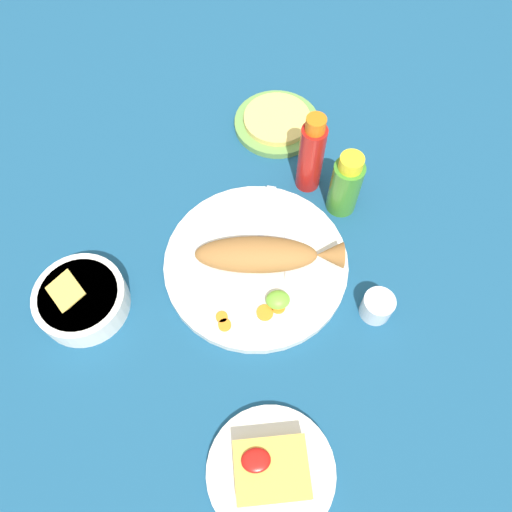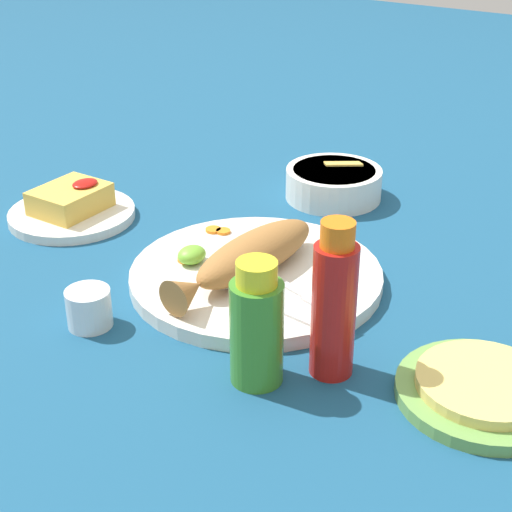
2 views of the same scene
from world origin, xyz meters
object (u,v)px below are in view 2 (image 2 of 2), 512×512
(salt_cup, at_px, (89,310))
(guacamole_bowl, at_px, (334,182))
(fork_far, at_px, (268,302))
(fried_fish, at_px, (249,257))
(fork_near, at_px, (301,293))
(hot_sauce_bottle_green, at_px, (257,327))
(tortilla_plate, at_px, (483,393))
(hot_sauce_bottle_red, at_px, (334,304))
(side_plate_fries, at_px, (72,214))
(main_plate, at_px, (256,276))

(salt_cup, bearing_deg, guacamole_bowl, -6.75)
(fork_far, bearing_deg, fried_fish, 147.62)
(fork_near, height_order, hot_sauce_bottle_green, hot_sauce_bottle_green)
(hot_sauce_bottle_green, height_order, guacamole_bowl, hot_sauce_bottle_green)
(hot_sauce_bottle_green, xyz_separation_m, tortilla_plate, (0.10, -0.21, -0.06))
(hot_sauce_bottle_red, relative_size, side_plate_fries, 0.93)
(hot_sauce_bottle_green, distance_m, guacamole_bowl, 0.50)
(fried_fish, height_order, hot_sauce_bottle_green, hot_sauce_bottle_green)
(salt_cup, xyz_separation_m, tortilla_plate, (0.12, -0.43, -0.01))
(fork_far, xyz_separation_m, hot_sauce_bottle_green, (-0.11, -0.06, 0.04))
(main_plate, xyz_separation_m, tortilla_plate, (-0.07, -0.32, -0.00))
(fried_fish, bearing_deg, hot_sauce_bottle_green, -137.82)
(hot_sauce_bottle_green, bearing_deg, salt_cup, 95.17)
(main_plate, xyz_separation_m, fried_fish, (-0.01, 0.00, 0.03))
(fork_near, bearing_deg, salt_cup, -121.17)
(main_plate, bearing_deg, side_plate_fries, 88.20)
(side_plate_fries, bearing_deg, salt_cup, -130.99)
(fried_fish, relative_size, salt_cup, 4.89)
(fried_fish, relative_size, hot_sauce_bottle_red, 1.47)
(guacamole_bowl, xyz_separation_m, tortilla_plate, (-0.37, -0.37, -0.02))
(main_plate, height_order, fork_near, fork_near)
(fried_fish, distance_m, side_plate_fries, 0.34)
(fork_near, bearing_deg, main_plate, -179.49)
(fork_near, height_order, side_plate_fries, fork_near)
(hot_sauce_bottle_red, height_order, salt_cup, hot_sauce_bottle_red)
(hot_sauce_bottle_green, bearing_deg, fork_near, 13.08)
(hot_sauce_bottle_red, bearing_deg, fork_near, 44.61)
(hot_sauce_bottle_green, distance_m, salt_cup, 0.23)
(salt_cup, xyz_separation_m, side_plate_fries, (0.20, 0.23, -0.01))
(fork_near, xyz_separation_m, fork_far, (-0.04, 0.02, 0.00))
(fried_fish, height_order, guacamole_bowl, fried_fish)
(hot_sauce_bottle_green, bearing_deg, guacamole_bowl, 19.08)
(guacamole_bowl, bearing_deg, fork_far, -163.66)
(fork_far, relative_size, side_plate_fries, 0.99)
(side_plate_fries, relative_size, tortilla_plate, 1.06)
(guacamole_bowl, relative_size, tortilla_plate, 0.86)
(hot_sauce_bottle_red, height_order, tortilla_plate, hot_sauce_bottle_red)
(hot_sauce_bottle_red, bearing_deg, guacamole_bowl, 28.06)
(fried_fish, xyz_separation_m, fork_near, (-0.01, -0.08, -0.02))
(fried_fish, xyz_separation_m, guacamole_bowl, (0.31, 0.05, -0.02))
(fork_far, height_order, side_plate_fries, fork_far)
(main_plate, bearing_deg, hot_sauce_bottle_green, -146.45)
(tortilla_plate, bearing_deg, fork_near, 77.96)
(main_plate, distance_m, tortilla_plate, 0.33)
(hot_sauce_bottle_green, bearing_deg, main_plate, 33.55)
(fried_fish, xyz_separation_m, hot_sauce_bottle_red, (-0.10, -0.17, 0.04))
(hot_sauce_bottle_green, relative_size, salt_cup, 2.63)
(fork_far, bearing_deg, main_plate, 139.19)
(fried_fish, xyz_separation_m, hot_sauce_bottle_green, (-0.16, -0.12, 0.02))
(fork_near, distance_m, salt_cup, 0.25)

